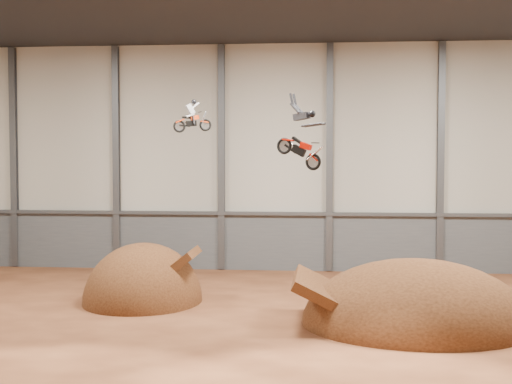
% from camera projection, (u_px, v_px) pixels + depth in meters
% --- Properties ---
extents(floor, '(40.00, 40.00, 0.00)m').
position_uv_depth(floor, '(252.00, 328.00, 29.45)').
color(floor, '#4D2614').
rests_on(floor, ground).
extents(back_wall, '(40.00, 0.10, 14.00)m').
position_uv_depth(back_wall, '(275.00, 158.00, 44.00)').
color(back_wall, beige).
rests_on(back_wall, ground).
extents(lower_band_back, '(39.80, 0.18, 3.50)m').
position_uv_depth(lower_band_back, '(275.00, 242.00, 44.18)').
color(lower_band_back, '#505357').
rests_on(lower_band_back, ground).
extents(steel_rail, '(39.80, 0.35, 0.20)m').
position_uv_depth(steel_rail, '(275.00, 214.00, 43.93)').
color(steel_rail, '#47494F').
rests_on(steel_rail, lower_band_back).
extents(steel_column_0, '(0.40, 0.36, 13.90)m').
position_uv_depth(steel_column_0, '(14.00, 158.00, 45.31)').
color(steel_column_0, '#47494F').
rests_on(steel_column_0, ground).
extents(steel_column_1, '(0.40, 0.36, 13.90)m').
position_uv_depth(steel_column_1, '(116.00, 158.00, 44.71)').
color(steel_column_1, '#47494F').
rests_on(steel_column_1, ground).
extents(steel_column_2, '(0.40, 0.36, 13.90)m').
position_uv_depth(steel_column_2, '(221.00, 158.00, 44.10)').
color(steel_column_2, '#47494F').
rests_on(steel_column_2, ground).
extents(steel_column_3, '(0.40, 0.36, 13.90)m').
position_uv_depth(steel_column_3, '(330.00, 158.00, 43.50)').
color(steel_column_3, '#47494F').
rests_on(steel_column_3, ground).
extents(steel_column_4, '(0.40, 0.36, 13.90)m').
position_uv_depth(steel_column_4, '(441.00, 158.00, 42.90)').
color(steel_column_4, '#47494F').
rests_on(steel_column_4, ground).
extents(takeoff_ramp, '(5.75, 6.64, 5.75)m').
position_uv_depth(takeoff_ramp, '(143.00, 302.00, 34.81)').
color(takeoff_ramp, '#361B0D').
rests_on(takeoff_ramp, ground).
extents(landing_ramp, '(9.64, 8.53, 5.56)m').
position_uv_depth(landing_ramp, '(416.00, 325.00, 30.04)').
color(landing_ramp, '#361B0D').
rests_on(landing_ramp, ground).
extents(fmx_rider_a, '(2.02, 1.37, 1.74)m').
position_uv_depth(fmx_rider_a, '(193.00, 114.00, 33.19)').
color(fmx_rider_a, '#E63D10').
extents(fmx_rider_b, '(3.82, 2.38, 3.62)m').
position_uv_depth(fmx_rider_b, '(295.00, 131.00, 30.61)').
color(fmx_rider_b, '#C21002').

